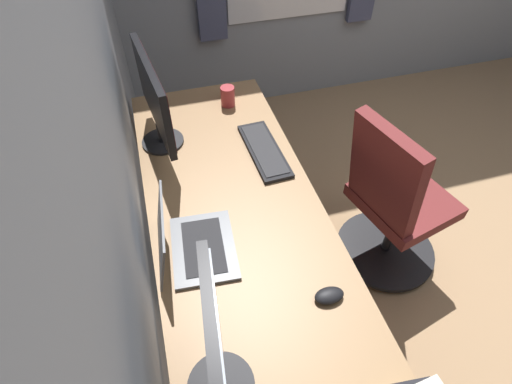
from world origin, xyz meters
TOP-DOWN VIEW (x-y plane):
  - floor_plane at (0.00, 0.00)m, footprint 4.65×4.65m
  - wall_back at (0.00, 1.99)m, footprint 4.45×0.10m
  - desk at (-0.01, 1.56)m, footprint 2.16×0.71m
  - drawer_pedestal at (-0.00, 1.59)m, footprint 0.40×0.51m
  - monitor_primary at (0.64, 1.79)m, footprint 0.56×0.20m
  - monitor_secondary at (-0.54, 1.77)m, footprint 0.48×0.20m
  - laptop_leftmost at (-0.03, 1.78)m, footprint 0.35×0.31m
  - keyboard_main at (0.43, 1.35)m, footprint 0.43×0.16m
  - mouse_main at (-0.36, 1.36)m, footprint 0.06×0.10m
  - coffee_mug at (0.86, 1.42)m, footprint 0.11×0.07m
  - office_chair at (0.15, 0.75)m, footprint 0.56×0.59m

SIDE VIEW (x-z plane):
  - floor_plane at x=0.00m, z-range 0.00..0.00m
  - drawer_pedestal at x=0.00m, z-range 0.00..0.69m
  - office_chair at x=0.15m, z-range -0.03..0.94m
  - desk at x=-0.01m, z-range 0.30..1.03m
  - keyboard_main at x=0.43m, z-range 0.73..0.75m
  - mouse_main at x=-0.36m, z-range 0.73..0.76m
  - coffee_mug at x=0.86m, z-range 0.73..0.84m
  - laptop_leftmost at x=-0.03m, z-range 0.67..0.90m
  - monitor_secondary at x=-0.54m, z-range 0.76..1.16m
  - monitor_primary at x=0.64m, z-range 0.76..1.19m
  - wall_back at x=0.00m, z-range 0.00..2.60m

